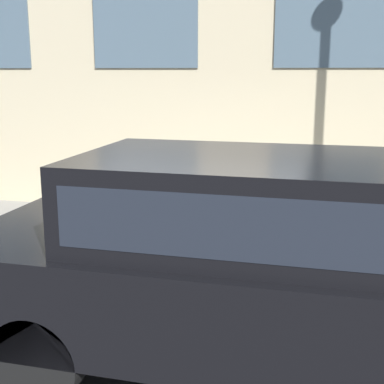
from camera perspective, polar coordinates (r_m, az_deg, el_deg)
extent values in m
plane|color=#2D2D30|center=(6.16, -0.67, -10.95)|extent=(80.00, 80.00, 0.00)
cube|color=gray|center=(7.49, 2.32, -5.98)|extent=(2.99, 60.00, 0.14)
cube|color=#4C6070|center=(8.47, 15.15, 19.00)|extent=(0.03, 1.75, 1.87)
cube|color=#4C6070|center=(8.97, -5.12, 19.01)|extent=(0.03, 1.75, 1.87)
cylinder|color=gold|center=(6.39, 2.17, -8.50)|extent=(0.33, 0.33, 0.04)
cylinder|color=gold|center=(6.29, 2.19, -6.02)|extent=(0.24, 0.24, 0.62)
sphere|color=#A4891E|center=(6.20, 2.22, -3.29)|extent=(0.25, 0.25, 0.25)
cylinder|color=black|center=(6.18, 2.22, -2.61)|extent=(0.08, 0.08, 0.10)
cylinder|color=gold|center=(6.24, 3.74, -5.49)|extent=(0.09, 0.10, 0.09)
cylinder|color=gold|center=(6.31, 0.68, -5.26)|extent=(0.09, 0.10, 0.09)
cylinder|color=#726651|center=(6.49, -2.27, -5.32)|extent=(0.09, 0.09, 0.65)
cylinder|color=#726651|center=(6.62, -1.94, -4.96)|extent=(0.09, 0.09, 0.65)
cube|color=#1E59A5|center=(6.40, -2.14, -0.30)|extent=(0.18, 0.12, 0.49)
cylinder|color=#1E59A5|center=(6.28, -2.47, -0.45)|extent=(0.08, 0.08, 0.46)
cylinder|color=#1E59A5|center=(6.52, -1.83, 0.04)|extent=(0.08, 0.08, 0.46)
sphere|color=brown|center=(6.33, -2.17, 2.79)|extent=(0.22, 0.22, 0.22)
cylinder|color=black|center=(4.38, -16.07, -16.65)|extent=(0.24, 0.73, 0.73)
cylinder|color=black|center=(5.71, -7.70, -9.11)|extent=(0.24, 0.73, 0.73)
cube|color=black|center=(4.46, 6.41, -10.05)|extent=(1.88, 4.83, 0.79)
cube|color=black|center=(4.21, 8.28, -0.90)|extent=(1.65, 2.99, 0.68)
cube|color=#1E232D|center=(4.21, 8.28, -0.90)|extent=(1.66, 2.75, 0.44)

